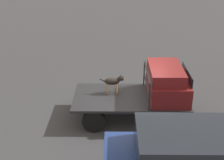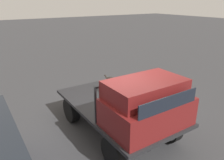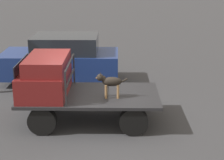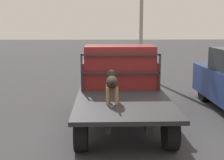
% 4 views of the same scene
% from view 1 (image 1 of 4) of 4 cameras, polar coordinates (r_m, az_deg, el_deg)
% --- Properties ---
extents(ground_plane, '(80.00, 80.00, 0.00)m').
position_cam_1_polar(ground_plane, '(10.55, 3.24, -6.75)').
color(ground_plane, '#38383A').
extents(flatbed_truck, '(3.68, 2.00, 0.78)m').
position_cam_1_polar(flatbed_truck, '(10.28, 3.31, -4.02)').
color(flatbed_truck, black).
rests_on(flatbed_truck, ground).
extents(truck_cab, '(1.21, 1.88, 1.04)m').
position_cam_1_polar(truck_cab, '(10.09, 10.00, -0.48)').
color(truck_cab, maroon).
rests_on(truck_cab, flatbed_truck).
extents(truck_headboard, '(0.04, 1.88, 0.88)m').
position_cam_1_polar(truck_headboard, '(9.97, 6.37, 0.02)').
color(truck_headboard, '#232326').
rests_on(truck_headboard, flatbed_truck).
extents(dog, '(0.84, 0.24, 0.67)m').
position_cam_1_polar(dog, '(10.20, 0.36, -0.25)').
color(dog, '#9E7547').
rests_on(dog, flatbed_truck).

